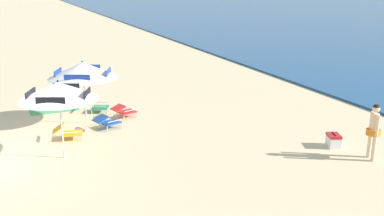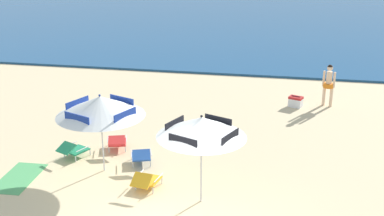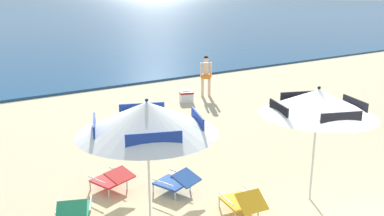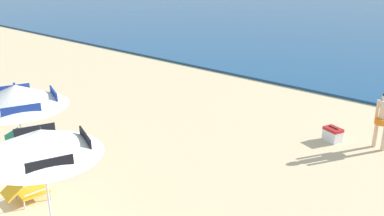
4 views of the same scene
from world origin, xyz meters
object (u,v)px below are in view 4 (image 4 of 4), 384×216
(cooler_box, at_px, (333,134))
(beach_umbrella_striped_second, at_px, (41,142))
(person_standing_near_shore, at_px, (383,117))
(lounge_chair_beside_umbrella, at_px, (23,138))
(beach_umbrella_striped_main, at_px, (16,96))
(lounge_chair_spare_folded, at_px, (65,161))
(lounge_chair_facing_sea, at_px, (70,139))
(lounge_chair_under_umbrella, at_px, (25,191))

(cooler_box, bearing_deg, beach_umbrella_striped_second, -106.70)
(beach_umbrella_striped_second, distance_m, person_standing_near_shore, 8.75)
(lounge_chair_beside_umbrella, distance_m, person_standing_near_shore, 9.81)
(beach_umbrella_striped_main, height_order, beach_umbrella_striped_second, beach_umbrella_striped_second)
(lounge_chair_spare_folded, xyz_separation_m, cooler_box, (4.31, 5.94, -0.07))
(lounge_chair_beside_umbrella, bearing_deg, person_standing_near_shore, 39.42)
(beach_umbrella_striped_main, xyz_separation_m, beach_umbrella_striped_second, (2.94, -1.15, 0.07))
(beach_umbrella_striped_main, relative_size, lounge_chair_spare_folded, 2.80)
(beach_umbrella_striped_second, distance_m, lounge_chair_beside_umbrella, 4.77)
(lounge_chair_beside_umbrella, xyz_separation_m, cooler_box, (6.39, 5.88, -0.07))
(lounge_chair_spare_folded, bearing_deg, lounge_chair_facing_sea, 140.07)
(beach_umbrella_striped_main, distance_m, lounge_chair_spare_folded, 1.94)
(beach_umbrella_striped_main, height_order, lounge_chair_under_umbrella, beach_umbrella_striped_main)
(beach_umbrella_striped_second, bearing_deg, lounge_chair_beside_umbrella, 156.89)
(beach_umbrella_striped_second, distance_m, lounge_chair_spare_folded, 3.12)
(person_standing_near_shore, bearing_deg, cooler_box, -163.93)
(lounge_chair_beside_umbrella, distance_m, lounge_chair_facing_sea, 1.33)
(beach_umbrella_striped_main, relative_size, lounge_chair_facing_sea, 2.85)
(lounge_chair_beside_umbrella, bearing_deg, lounge_chair_under_umbrella, -28.73)
(beach_umbrella_striped_main, distance_m, cooler_box, 8.50)
(beach_umbrella_striped_second, distance_m, lounge_chair_facing_sea, 4.29)
(beach_umbrella_striped_second, height_order, lounge_chair_spare_folded, beach_umbrella_striped_second)
(lounge_chair_beside_umbrella, bearing_deg, beach_umbrella_striped_main, -27.34)
(beach_umbrella_striped_second, xyz_separation_m, lounge_chair_under_umbrella, (-1.48, 0.31, -1.69))
(lounge_chair_facing_sea, relative_size, cooler_box, 1.67)
(lounge_chair_spare_folded, relative_size, person_standing_near_shore, 0.62)
(lounge_chair_facing_sea, distance_m, cooler_box, 7.37)
(beach_umbrella_striped_main, bearing_deg, lounge_chair_spare_folded, 30.36)
(lounge_chair_facing_sea, bearing_deg, lounge_chair_spare_folded, -39.93)
(beach_umbrella_striped_second, relative_size, lounge_chair_facing_sea, 2.98)
(beach_umbrella_striped_main, relative_size, lounge_chair_under_umbrella, 2.86)
(lounge_chair_beside_umbrella, height_order, person_standing_near_shore, person_standing_near_shore)
(beach_umbrella_striped_second, xyz_separation_m, lounge_chair_spare_folded, (-2.02, 1.69, -1.69))
(cooler_box, bearing_deg, lounge_chair_beside_umbrella, -137.39)
(lounge_chair_facing_sea, xyz_separation_m, person_standing_near_shore, (6.49, 5.44, 0.65))
(beach_umbrella_striped_main, bearing_deg, lounge_chair_under_umbrella, -29.81)
(lounge_chair_spare_folded, distance_m, cooler_box, 7.34)
(lounge_chair_spare_folded, xyz_separation_m, person_standing_near_shore, (5.48, 6.28, 0.66))
(beach_umbrella_striped_main, xyz_separation_m, lounge_chair_beside_umbrella, (-1.17, 0.60, -1.62))
(lounge_chair_beside_umbrella, bearing_deg, lounge_chair_spare_folded, -1.79)
(beach_umbrella_striped_second, distance_m, cooler_box, 8.16)
(cooler_box, bearing_deg, person_standing_near_shore, 16.07)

